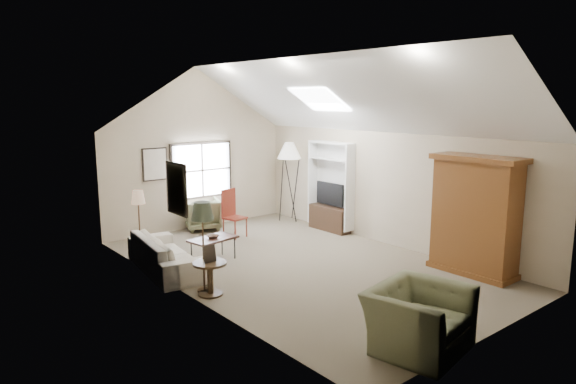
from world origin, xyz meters
TOP-DOWN VIEW (x-y plane):
  - room_shell at (0.00, 0.00)m, footprint 5.01×8.01m
  - window at (0.10, 3.96)m, footprint 1.72×0.08m
  - skylight at (1.30, 0.90)m, footprint 0.80×1.20m
  - wall_art at (-1.88, 1.94)m, footprint 1.97×3.71m
  - armoire at (2.18, -2.40)m, footprint 0.60×1.50m
  - tv_alcove at (2.34, 1.60)m, footprint 0.32×1.30m
  - media_console at (2.32, 1.60)m, footprint 0.34×1.18m
  - tv_panel at (2.32, 1.60)m, footprint 0.05×0.90m
  - sofa at (-2.20, 1.35)m, footprint 1.18×2.36m
  - armchair_near at (-1.08, -3.59)m, footprint 1.44×1.32m
  - armchair_far at (-0.07, 3.70)m, footprint 1.06×1.08m
  - coffee_table at (-1.22, 1.28)m, footprint 1.02×0.68m
  - bowl at (-1.22, 1.28)m, footprint 0.26×0.26m
  - side_table at (-2.20, -0.25)m, footprint 0.64×0.64m
  - side_chair at (0.14, 2.54)m, footprint 0.53×0.53m
  - tripod_lamp at (2.20, 3.04)m, footprint 0.77×0.77m
  - dark_lamp at (-2.20, -0.05)m, footprint 0.43×0.43m
  - tan_lamp at (-2.20, 2.55)m, footprint 0.32×0.32m

SIDE VIEW (x-z plane):
  - coffee_table at x=-1.22m, z-range 0.00..0.48m
  - side_table at x=-2.20m, z-range 0.00..0.57m
  - media_console at x=2.32m, z-range 0.00..0.60m
  - sofa at x=-2.20m, z-range 0.00..0.66m
  - armchair_far at x=-0.07m, z-range 0.00..0.77m
  - armchair_near at x=-1.08m, z-range 0.00..0.82m
  - bowl at x=-1.22m, z-range 0.48..0.54m
  - side_chair at x=0.14m, z-range 0.00..1.14m
  - tan_lamp at x=-2.20m, z-range 0.00..1.42m
  - dark_lamp at x=-2.20m, z-range 0.00..1.58m
  - tv_panel at x=2.32m, z-range 0.65..1.20m
  - tripod_lamp at x=2.20m, z-range 0.00..2.14m
  - armoire at x=2.18m, z-range 0.00..2.20m
  - tv_alcove at x=2.34m, z-range 0.10..2.20m
  - window at x=0.10m, z-range 0.74..2.16m
  - wall_art at x=-1.88m, z-range 1.29..2.17m
  - room_shell at x=0.00m, z-range 1.21..5.21m
  - skylight at x=1.30m, z-range 2.96..3.48m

